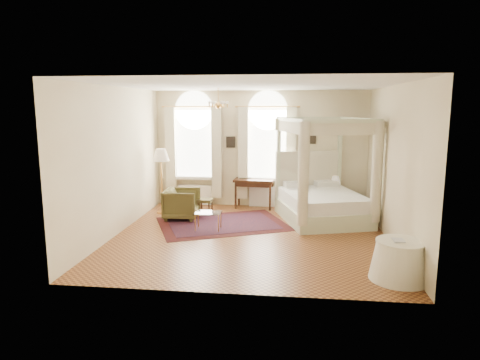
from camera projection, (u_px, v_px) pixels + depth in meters
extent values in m
plane|color=brown|center=(250.00, 236.00, 9.54)|extent=(6.00, 6.00, 0.00)
plane|color=beige|center=(260.00, 149.00, 12.20)|extent=(6.00, 0.00, 6.00)
plane|color=beige|center=(231.00, 189.00, 6.33)|extent=(6.00, 0.00, 6.00)
plane|color=beige|center=(118.00, 161.00, 9.61)|extent=(0.00, 6.00, 6.00)
plane|color=beige|center=(393.00, 165.00, 8.91)|extent=(0.00, 6.00, 6.00)
plane|color=white|center=(251.00, 85.00, 8.98)|extent=(6.00, 6.00, 0.00)
cube|color=white|center=(195.00, 143.00, 12.36)|extent=(1.10, 0.04, 1.90)
cylinder|color=white|center=(194.00, 110.00, 12.20)|extent=(1.10, 0.04, 1.10)
cube|color=white|center=(195.00, 178.00, 12.44)|extent=(1.32, 0.24, 0.08)
cube|color=beige|center=(171.00, 152.00, 12.32)|extent=(0.28, 0.14, 2.60)
cube|color=beige|center=(217.00, 153.00, 12.16)|extent=(0.28, 0.14, 2.60)
cube|color=white|center=(195.00, 195.00, 12.55)|extent=(1.00, 0.12, 0.58)
cube|color=white|center=(267.00, 144.00, 12.12)|extent=(1.10, 0.04, 1.90)
cylinder|color=white|center=(268.00, 110.00, 11.96)|extent=(1.10, 0.04, 1.10)
cube|color=white|center=(267.00, 179.00, 12.20)|extent=(1.32, 0.24, 0.08)
cube|color=beige|center=(243.00, 153.00, 12.07)|extent=(0.28, 0.14, 2.60)
cube|color=beige|center=(291.00, 154.00, 11.92)|extent=(0.28, 0.14, 2.60)
cube|color=white|center=(267.00, 196.00, 12.31)|extent=(1.00, 0.12, 0.58)
cylinder|color=#C88F42|center=(218.00, 96.00, 10.29)|extent=(0.02, 0.02, 0.40)
sphere|color=#C88F42|center=(218.00, 105.00, 10.33)|extent=(0.16, 0.16, 0.16)
sphere|color=beige|center=(227.00, 103.00, 10.29)|extent=(0.07, 0.07, 0.07)
sphere|color=beige|center=(224.00, 103.00, 10.49)|extent=(0.07, 0.07, 0.07)
sphere|color=beige|center=(215.00, 103.00, 10.52)|extent=(0.07, 0.07, 0.07)
sphere|color=beige|center=(209.00, 103.00, 10.34)|extent=(0.07, 0.07, 0.07)
sphere|color=beige|center=(212.00, 102.00, 10.15)|extent=(0.07, 0.07, 0.07)
sphere|color=beige|center=(221.00, 102.00, 10.12)|extent=(0.07, 0.07, 0.07)
cube|color=black|center=(231.00, 142.00, 12.23)|extent=(0.26, 0.03, 0.32)
cube|color=black|center=(312.00, 139.00, 11.95)|extent=(0.22, 0.03, 0.26)
cube|color=beige|center=(322.00, 213.00, 10.85)|extent=(2.45, 2.75, 0.40)
cube|color=silver|center=(322.00, 199.00, 10.79)|extent=(2.32, 2.61, 0.31)
cube|color=beige|center=(309.00, 175.00, 11.79)|extent=(1.82, 0.61, 1.32)
cube|color=beige|center=(278.00, 166.00, 11.58)|extent=(0.12, 0.12, 2.54)
cube|color=beige|center=(339.00, 164.00, 11.87)|extent=(0.12, 0.12, 2.54)
cube|color=beige|center=(303.00, 179.00, 9.46)|extent=(0.12, 0.12, 2.54)
cube|color=beige|center=(377.00, 177.00, 9.75)|extent=(0.12, 0.12, 2.54)
cube|color=beige|center=(310.00, 118.00, 11.51)|extent=(1.82, 0.61, 0.09)
cube|color=beige|center=(343.00, 121.00, 9.39)|extent=(1.82, 0.61, 0.09)
cube|color=beige|center=(291.00, 120.00, 10.31)|extent=(0.74, 2.25, 0.09)
cube|color=beige|center=(358.00, 120.00, 10.59)|extent=(0.74, 2.25, 0.09)
cube|color=beige|center=(310.00, 124.00, 11.54)|extent=(1.88, 0.59, 0.31)
cube|color=beige|center=(343.00, 128.00, 9.41)|extent=(1.88, 0.59, 0.31)
cube|color=beige|center=(290.00, 126.00, 10.33)|extent=(0.71, 2.30, 0.31)
cube|color=beige|center=(358.00, 126.00, 10.62)|extent=(0.71, 2.30, 0.31)
cylinder|color=beige|center=(303.00, 174.00, 9.44)|extent=(0.24, 0.24, 2.32)
cylinder|color=beige|center=(377.00, 172.00, 9.73)|extent=(0.24, 0.24, 2.32)
cube|color=#3B1E10|center=(337.00, 201.00, 11.85)|extent=(0.44, 0.42, 0.54)
cylinder|color=#C88F42|center=(335.00, 187.00, 11.88)|extent=(0.12, 0.12, 0.20)
cone|color=beige|center=(336.00, 180.00, 11.84)|extent=(0.29, 0.29, 0.22)
cube|color=#3B1E10|center=(254.00, 180.00, 12.06)|extent=(1.16, 0.67, 0.07)
cube|color=#3B1E10|center=(254.00, 184.00, 12.08)|extent=(1.04, 0.55, 0.11)
cylinder|color=#3B1E10|center=(239.00, 192.00, 12.45)|extent=(0.06, 0.06, 0.78)
cylinder|color=#3B1E10|center=(272.00, 194.00, 12.25)|extent=(0.06, 0.06, 0.78)
cylinder|color=#3B1E10|center=(236.00, 195.00, 12.02)|extent=(0.06, 0.06, 0.78)
cylinder|color=#3B1E10|center=(270.00, 197.00, 11.82)|extent=(0.06, 0.06, 0.78)
imported|color=black|center=(245.00, 178.00, 12.20)|extent=(0.38, 0.32, 0.03)
cube|color=#46391E|center=(205.00, 200.00, 11.33)|extent=(0.41, 0.41, 0.08)
cylinder|color=#3B1E10|center=(199.00, 209.00, 11.25)|extent=(0.04, 0.04, 0.36)
cylinder|color=#3B1E10|center=(209.00, 210.00, 11.20)|extent=(0.04, 0.04, 0.36)
cylinder|color=#3B1E10|center=(202.00, 207.00, 11.53)|extent=(0.04, 0.04, 0.36)
cylinder|color=#3B1E10|center=(212.00, 207.00, 11.48)|extent=(0.04, 0.04, 0.36)
imported|color=#453F1D|center=(182.00, 204.00, 10.96)|extent=(0.88, 0.86, 0.78)
cube|color=silver|center=(208.00, 213.00, 9.96)|extent=(0.63, 0.45, 0.02)
cylinder|color=#C88F42|center=(195.00, 223.00, 9.85)|extent=(0.03, 0.03, 0.42)
cylinder|color=#C88F42|center=(218.00, 224.00, 9.79)|extent=(0.03, 0.03, 0.42)
cylinder|color=#C88F42|center=(198.00, 219.00, 10.20)|extent=(0.03, 0.03, 0.42)
cylinder|color=#C88F42|center=(221.00, 220.00, 10.14)|extent=(0.03, 0.03, 0.42)
cylinder|color=#C88F42|center=(163.00, 212.00, 11.65)|extent=(0.31, 0.31, 0.03)
cylinder|color=#C88F42|center=(162.00, 185.00, 11.52)|extent=(0.04, 0.04, 1.53)
cone|color=beige|center=(161.00, 155.00, 11.38)|extent=(0.45, 0.45, 0.33)
cube|color=#451011|center=(223.00, 224.00, 10.52)|extent=(3.63, 3.19, 0.01)
cube|color=black|center=(223.00, 224.00, 10.52)|extent=(3.01, 2.57, 0.01)
cone|color=white|center=(400.00, 261.00, 7.10)|extent=(0.98, 0.98, 0.64)
cylinder|color=white|center=(401.00, 242.00, 7.05)|extent=(0.81, 0.81, 0.04)
imported|color=black|center=(393.00, 240.00, 7.04)|extent=(0.18, 0.24, 0.02)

